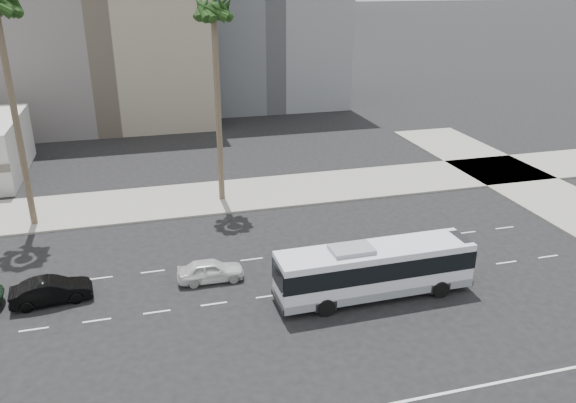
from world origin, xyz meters
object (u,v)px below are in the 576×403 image
object	(u,v)px
city_bus	(375,269)
palm_near	(214,15)
car_a	(211,270)
car_b	(51,291)

from	to	relation	value
city_bus	palm_near	bearing A→B (deg)	108.71
city_bus	car_a	size ratio (longest dim) A/B	2.87
city_bus	palm_near	distance (m)	21.15
car_a	palm_near	distance (m)	18.23
palm_near	car_b	bearing A→B (deg)	-131.94
city_bus	car_a	xyz separation A→B (m)	(-8.40, 3.96, -0.99)
car_a	car_b	bearing A→B (deg)	92.25
car_a	car_b	world-z (taller)	car_b
car_a	palm_near	size ratio (longest dim) A/B	0.25
car_b	palm_near	size ratio (longest dim) A/B	0.27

